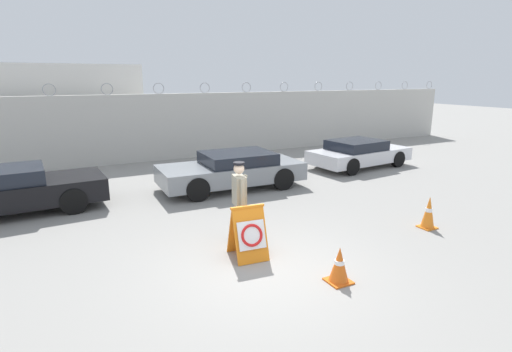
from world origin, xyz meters
The scene contains 10 objects.
ground_plane centered at (0.00, 0.00, 0.00)m, with size 90.00×90.00×0.00m, color gray.
perimeter_wall centered at (0.00, 11.15, 1.43)m, with size 36.00×0.30×3.31m.
building_block centered at (-3.93, 16.29, 2.04)m, with size 9.23×7.57×4.08m.
barricade_sign centered at (0.01, 0.58, 0.54)m, with size 0.72×0.80×1.08m.
security_guard centered at (0.18, 1.36, 1.01)m, with size 0.47×0.64×1.80m.
traffic_cone_near centered at (0.98, -1.05, 0.32)m, with size 0.41×0.41×0.66m.
traffic_cone_mid centered at (4.55, 0.04, 0.39)m, with size 0.37×0.37×0.79m.
parked_car_front_coupe centered at (-4.49, 5.86, 0.64)m, with size 4.87×2.08×1.24m.
parked_car_rear_sedan centered at (1.87, 5.49, 0.61)m, with size 4.66×2.15×1.17m.
parked_car_far_side centered at (7.67, 6.01, 0.57)m, with size 4.36×2.22×1.11m.
Camera 1 is at (-3.28, -6.07, 3.52)m, focal length 28.00 mm.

